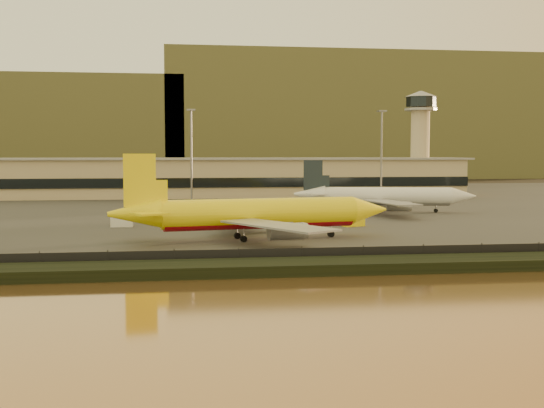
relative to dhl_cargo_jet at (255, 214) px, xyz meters
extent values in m
plane|color=black|center=(1.02, -12.84, -4.40)|extent=(900.00, 900.00, 0.00)
cube|color=black|center=(1.02, -29.84, -3.70)|extent=(320.00, 7.00, 1.40)
cube|color=#2D2D2D|center=(1.02, 82.16, -4.30)|extent=(320.00, 220.00, 0.20)
cube|color=black|center=(1.02, -25.84, -3.10)|extent=(300.00, 0.05, 2.20)
cube|color=tan|center=(1.02, 112.16, 1.80)|extent=(160.00, 22.00, 12.00)
cube|color=black|center=(1.02, 100.96, 0.80)|extent=(160.00, 0.60, 3.00)
cube|color=gray|center=(1.02, 112.16, 8.10)|extent=(164.00, 24.00, 0.60)
cylinder|color=tan|center=(71.02, 118.16, 10.80)|extent=(6.40, 6.40, 30.00)
cylinder|color=black|center=(71.02, 118.16, 27.55)|extent=(10.40, 10.40, 3.50)
cone|color=gray|center=(71.02, 118.16, 30.30)|extent=(11.20, 11.20, 2.00)
cylinder|color=gray|center=(71.02, 118.16, 25.00)|extent=(11.20, 11.20, 0.80)
cylinder|color=slate|center=(-8.98, 67.16, 8.30)|extent=(0.50, 0.50, 25.00)
cube|color=slate|center=(-8.98, 67.16, 21.00)|extent=(2.20, 2.20, 0.40)
cylinder|color=slate|center=(41.02, 65.16, 8.30)|extent=(0.50, 0.50, 25.00)
cube|color=slate|center=(41.02, 65.16, 21.00)|extent=(2.20, 2.20, 0.40)
cube|color=brown|center=(91.02, 327.16, 30.60)|extent=(220.00, 160.00, 70.00)
cylinder|color=yellow|center=(0.85, 0.13, 0.25)|extent=(32.82, 9.64, 4.69)
cylinder|color=#9F0911|center=(0.85, 0.13, -0.57)|extent=(31.77, 8.48, 3.66)
cone|color=yellow|center=(20.02, 3.12, 0.25)|extent=(6.96, 5.61, 4.69)
cone|color=yellow|center=(-19.21, -2.99, 0.61)|extent=(8.75, 5.89, 4.69)
cube|color=yellow|center=(-18.32, -2.85, 5.77)|extent=(4.96, 1.14, 8.21)
cube|color=yellow|center=(-18.15, 1.92, 0.96)|extent=(5.16, 5.12, 0.28)
cube|color=yellow|center=(-16.70, -7.35, 0.96)|extent=(6.04, 6.01, 0.28)
cube|color=gray|center=(-1.97, 12.34, -0.57)|extent=(10.77, 21.20, 0.28)
cylinder|color=gray|center=(0.73, 9.68, -1.86)|extent=(5.75, 3.38, 2.58)
cube|color=gray|center=(1.88, -12.35, -0.57)|extent=(15.83, 20.67, 0.28)
cylinder|color=gray|center=(3.64, -9.00, -1.86)|extent=(5.75, 3.38, 2.58)
cylinder|color=black|center=(13.11, 2.04, -3.69)|extent=(1.15, 0.97, 1.03)
cylinder|color=slate|center=(13.11, 2.04, -3.15)|extent=(0.18, 0.18, 2.11)
cylinder|color=black|center=(-2.17, -2.47, -3.69)|extent=(1.15, 0.97, 1.03)
cylinder|color=slate|center=(-2.17, -2.47, -3.15)|extent=(0.18, 0.18, 2.11)
cylinder|color=black|center=(-2.82, 1.70, -3.69)|extent=(1.15, 0.97, 1.03)
cylinder|color=slate|center=(-2.82, 1.70, -3.15)|extent=(0.18, 0.18, 2.11)
cylinder|color=white|center=(37.26, 47.30, -0.25)|extent=(30.17, 9.88, 4.16)
cylinder|color=gray|center=(37.26, 47.30, -0.98)|extent=(29.17, 8.82, 3.24)
cone|color=white|center=(54.79, 43.83, -0.25)|extent=(6.51, 5.21, 4.16)
cone|color=white|center=(18.91, 50.93, 0.06)|extent=(8.15, 5.53, 4.16)
cube|color=#19222D|center=(19.73, 50.76, 4.63)|extent=(4.55, 1.21, 7.27)
cube|color=white|center=(21.35, 54.68, 0.37)|extent=(5.55, 5.47, 0.25)
cube|color=white|center=(19.73, 46.53, 0.37)|extent=(4.60, 4.41, 0.25)
cube|color=gray|center=(38.66, 58.67, -0.98)|extent=(15.11, 18.84, 0.25)
cylinder|color=gray|center=(40.16, 55.52, -2.12)|extent=(5.34, 3.21, 2.29)
cube|color=gray|center=(34.23, 36.25, -0.98)|extent=(9.23, 19.46, 0.25)
cylinder|color=gray|center=(36.81, 38.60, -2.12)|extent=(5.34, 3.21, 2.29)
cylinder|color=black|center=(48.47, 45.08, -3.75)|extent=(1.04, 0.89, 0.91)
cylinder|color=slate|center=(48.47, 45.08, -3.27)|extent=(0.22, 0.22, 1.87)
cylinder|color=black|center=(33.84, 46.07, -3.75)|extent=(1.04, 0.89, 0.91)
cylinder|color=slate|center=(33.84, 46.07, -3.27)|extent=(0.22, 0.22, 1.87)
cylinder|color=black|center=(34.56, 49.74, -3.75)|extent=(1.04, 0.89, 0.91)
cylinder|color=slate|center=(34.56, 49.74, -3.27)|extent=(0.22, 0.22, 1.87)
cube|color=yellow|center=(21.17, 18.01, -3.24)|extent=(4.70, 3.46, 1.93)
cube|color=white|center=(-23.21, 23.06, -3.27)|extent=(4.17, 1.95, 1.86)
camera|label=1|loc=(-12.40, -109.90, 9.99)|focal=45.00mm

